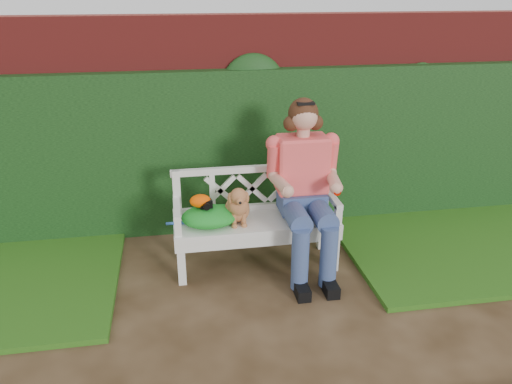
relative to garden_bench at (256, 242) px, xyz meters
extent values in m
plane|color=#322010|center=(-0.17, -0.83, -0.24)|extent=(60.00, 60.00, 0.00)
cube|color=maroon|center=(-0.17, 1.07, 0.86)|extent=(10.00, 0.30, 2.20)
cube|color=#23591E|center=(-0.17, 0.85, 0.61)|extent=(10.00, 0.18, 1.70)
cube|color=#184811|center=(2.23, 0.07, -0.21)|extent=(2.60, 2.00, 0.05)
cube|color=black|center=(-0.45, -0.03, 0.44)|extent=(0.12, 0.09, 0.07)
ellipsoid|color=#F44E00|center=(-0.50, -0.02, 0.47)|extent=(0.19, 0.15, 0.12)
camera|label=1|loc=(-0.69, -4.06, 2.25)|focal=35.00mm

